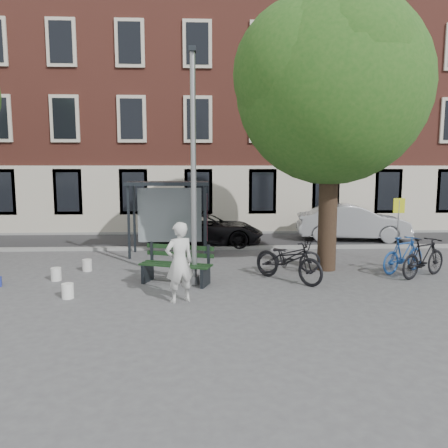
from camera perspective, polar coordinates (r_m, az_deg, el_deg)
ground at (r=11.86m, az=-3.88°, el=-7.83°), size 90.00×90.00×0.00m
road at (r=18.70m, az=-3.39°, el=-2.19°), size 40.00×4.00×0.01m
curb_near at (r=16.72m, az=-3.49°, el=-3.14°), size 40.00×0.25×0.12m
curb_far at (r=20.67m, az=-3.31°, el=-1.12°), size 40.00×0.25×0.12m
building_row at (r=24.75m, az=-3.31°, el=16.40°), size 30.00×8.00×14.00m
lamppost at (r=11.45m, az=-4.00°, el=5.74°), size 0.28×0.35×6.11m
tree_right at (r=13.59m, az=14.10°, el=17.79°), size 5.76×5.60×8.20m
bus_shelter at (r=15.62m, az=-5.83°, el=2.97°), size 2.85×1.45×2.62m
painter at (r=10.14m, az=-5.86°, el=-5.00°), size 0.82×0.71×1.88m
bench at (r=11.89m, az=-6.20°, el=-5.53°), size 2.04×1.21×1.00m
bike_a at (r=13.11m, az=8.51°, el=-4.20°), size 1.91×0.72×0.99m
bike_b at (r=14.03m, az=22.39°, el=-3.70°), size 1.84×1.34×1.09m
bike_c at (r=12.12m, az=8.39°, el=-4.69°), size 2.09×2.21×1.19m
bike_d at (r=13.66m, az=24.64°, el=-4.00°), size 1.92×1.42×1.15m
car_dark at (r=17.62m, az=-2.45°, el=-0.68°), size 4.74×2.39×1.29m
car_silver at (r=19.56m, az=16.44°, el=0.20°), size 4.85×2.25×1.54m
bucket_a at (r=11.19m, az=-19.74°, el=-8.23°), size 0.33×0.33×0.36m
bucket_b at (r=13.01m, az=-21.08°, el=-6.13°), size 0.32×0.32×0.36m
bucket_c at (r=13.87m, az=-17.44°, el=-5.16°), size 0.36×0.36×0.36m
notice_sign at (r=15.26m, az=21.84°, el=1.11°), size 0.37×0.07×2.13m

